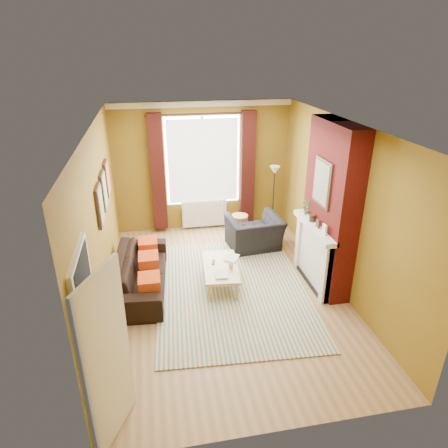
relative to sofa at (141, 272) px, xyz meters
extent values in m
plane|color=olive|center=(1.42, -0.40, -0.30)|extent=(5.50, 5.50, 0.00)
cube|color=brown|center=(1.42, 2.35, 1.10)|extent=(3.80, 0.02, 2.80)
cube|color=brown|center=(1.42, -3.15, 1.10)|extent=(3.80, 0.02, 2.80)
cube|color=brown|center=(3.32, -0.40, 1.10)|extent=(0.02, 5.50, 2.80)
cube|color=brown|center=(-0.48, -0.40, 1.10)|extent=(0.02, 5.50, 2.80)
cube|color=white|center=(1.42, -0.40, 2.50)|extent=(3.80, 5.50, 0.01)
cube|color=#480C0A|center=(3.14, -0.40, 1.10)|extent=(0.35, 1.40, 2.80)
cube|color=silver|center=(2.95, -0.40, 0.25)|extent=(0.12, 1.30, 1.10)
cube|color=silver|center=(2.90, -0.40, 0.78)|extent=(0.22, 1.40, 0.08)
cube|color=silver|center=(2.93, -0.98, 0.22)|extent=(0.16, 0.14, 1.04)
cube|color=silver|center=(2.93, 0.18, 0.22)|extent=(0.16, 0.14, 1.04)
cube|color=black|center=(2.98, -0.40, 0.15)|extent=(0.06, 0.80, 0.90)
cube|color=black|center=(2.96, -0.40, -0.27)|extent=(0.20, 1.00, 0.06)
cube|color=silver|center=(2.91, -0.75, 0.90)|extent=(0.03, 0.12, 0.16)
cube|color=#321E13|center=(2.91, -0.50, 0.89)|extent=(0.03, 0.10, 0.14)
cylinder|color=#321E13|center=(2.91, -0.25, 0.88)|extent=(0.10, 0.10, 0.12)
cube|color=#321E13|center=(2.96, -0.40, 1.55)|extent=(0.03, 0.60, 0.75)
cube|color=#AB9839|center=(2.93, -0.40, 1.55)|extent=(0.01, 0.52, 0.66)
cube|color=silver|center=(1.42, 2.31, 2.44)|extent=(3.80, 0.08, 0.12)
cube|color=white|center=(1.42, 2.32, 1.25)|extent=(1.60, 0.04, 1.90)
cube|color=white|center=(1.42, 2.28, 1.25)|extent=(1.50, 0.02, 1.80)
cube|color=silver|center=(1.42, 2.30, 1.25)|extent=(0.06, 0.04, 1.90)
cube|color=#39100C|center=(0.44, 2.23, 1.05)|extent=(0.30, 0.16, 2.50)
cube|color=#39100C|center=(2.40, 2.23, 1.05)|extent=(0.30, 0.16, 2.50)
cylinder|color=#321E13|center=(1.42, 2.23, 2.25)|extent=(2.30, 0.05, 0.05)
cube|color=silver|center=(1.42, 2.25, 0.05)|extent=(1.00, 0.10, 0.60)
cube|color=silver|center=(0.97, 2.19, 0.05)|extent=(0.04, 0.03, 0.56)
cube|color=silver|center=(1.08, 2.19, 0.05)|extent=(0.04, 0.03, 0.56)
cube|color=silver|center=(1.19, 2.19, 0.05)|extent=(0.04, 0.03, 0.56)
cube|color=silver|center=(1.30, 2.19, 0.05)|extent=(0.04, 0.03, 0.56)
cube|color=silver|center=(1.41, 2.19, 0.05)|extent=(0.04, 0.03, 0.56)
cube|color=silver|center=(1.52, 2.19, 0.05)|extent=(0.04, 0.03, 0.56)
cube|color=silver|center=(1.63, 2.19, 0.05)|extent=(0.04, 0.03, 0.56)
cube|color=silver|center=(1.74, 2.19, 0.05)|extent=(0.04, 0.03, 0.56)
cube|color=silver|center=(1.85, 2.19, 0.05)|extent=(0.04, 0.03, 0.56)
cube|color=#321E13|center=(-0.45, -0.50, 1.45)|extent=(0.04, 0.44, 0.58)
cube|color=gold|center=(-0.43, -0.50, 1.45)|extent=(0.01, 0.38, 0.52)
cube|color=#321E13|center=(-0.45, 0.15, 1.45)|extent=(0.04, 0.44, 0.58)
cube|color=green|center=(-0.43, 0.15, 1.45)|extent=(0.01, 0.38, 0.52)
cube|color=#321E13|center=(-0.45, 0.80, 1.45)|extent=(0.04, 0.44, 0.58)
cube|color=#B82E55|center=(-0.43, 0.80, 1.45)|extent=(0.01, 0.38, 0.52)
cube|color=silver|center=(-0.46, -2.45, 0.70)|extent=(0.05, 0.94, 2.06)
cube|color=black|center=(-0.44, -2.45, 0.70)|extent=(0.02, 0.80, 1.98)
cube|color=silver|center=(-0.26, -2.81, 0.70)|extent=(0.37, 0.74, 1.98)
imported|color=#487C37|center=(2.91, 0.05, 0.95)|extent=(0.14, 0.10, 0.27)
cube|color=#A9320E|center=(0.15, -0.60, 0.18)|extent=(0.34, 0.40, 0.16)
cube|color=#A9320E|center=(0.15, 0.10, 0.18)|extent=(0.34, 0.40, 0.16)
cube|color=#A9320E|center=(0.15, 0.70, 0.18)|extent=(0.34, 0.40, 0.16)
cube|color=#356092|center=(1.51, -0.37, -0.30)|extent=(2.71, 3.61, 0.02)
imported|color=black|center=(0.00, 0.00, 0.00)|extent=(0.98, 2.15, 0.61)
imported|color=black|center=(2.27, 1.08, 0.04)|extent=(1.13, 1.01, 0.68)
cube|color=tan|center=(1.36, -0.17, 0.05)|extent=(0.68, 1.18, 0.05)
cylinder|color=tan|center=(1.08, -0.65, -0.14)|extent=(0.05, 0.05, 0.33)
cylinder|color=tan|center=(1.53, -0.70, -0.14)|extent=(0.05, 0.05, 0.33)
cylinder|color=tan|center=(1.18, 0.36, -0.14)|extent=(0.05, 0.05, 0.33)
cylinder|color=tan|center=(1.63, 0.32, -0.14)|extent=(0.05, 0.05, 0.33)
cylinder|color=olive|center=(2.13, 1.75, -0.08)|extent=(0.41, 0.41, 0.46)
cylinder|color=black|center=(2.89, 1.80, -0.29)|extent=(0.26, 0.26, 0.03)
cylinder|color=black|center=(2.89, 1.80, 0.41)|extent=(0.03, 0.03, 1.38)
cone|color=beige|center=(2.89, 1.80, 1.11)|extent=(0.26, 0.26, 0.17)
imported|color=#999999|center=(1.21, -0.46, 0.09)|extent=(0.23, 0.30, 0.03)
imported|color=#999999|center=(1.50, 0.10, 0.08)|extent=(0.33, 0.36, 0.02)
imported|color=#999999|center=(1.52, -0.27, 0.12)|extent=(0.11, 0.11, 0.09)
cube|color=#242427|center=(1.25, -0.04, 0.08)|extent=(0.08, 0.16, 0.02)
camera|label=1|loc=(0.31, -6.01, 3.54)|focal=32.00mm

